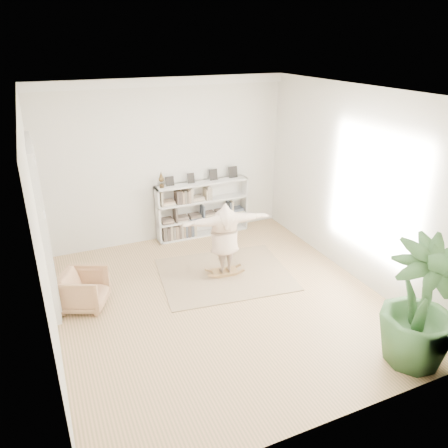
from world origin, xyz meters
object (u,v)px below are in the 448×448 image
(bookshelf, at_px, (202,209))
(person, at_px, (225,236))
(armchair, at_px, (84,290))
(rocker_board, at_px, (225,272))
(houseplant, at_px, (421,305))

(bookshelf, bearing_deg, person, -98.77)
(armchair, height_order, person, person)
(armchair, bearing_deg, rocker_board, -64.11)
(rocker_board, distance_m, houseplant, 3.78)
(bookshelf, relative_size, houseplant, 1.16)
(bookshelf, distance_m, rocker_board, 2.10)
(bookshelf, xyz_separation_m, armchair, (-2.98, -2.04, -0.30))
(bookshelf, bearing_deg, rocker_board, -98.77)
(rocker_board, relative_size, person, 0.31)
(armchair, xyz_separation_m, rocker_board, (2.67, 0.04, -0.27))
(bookshelf, height_order, person, bookshelf)
(rocker_board, bearing_deg, bookshelf, 88.38)
(armchair, distance_m, rocker_board, 2.68)
(person, bearing_deg, armchair, 7.94)
(person, height_order, houseplant, houseplant)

